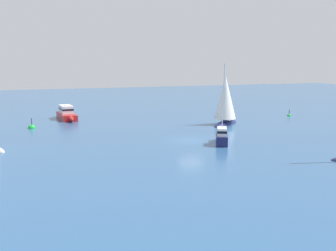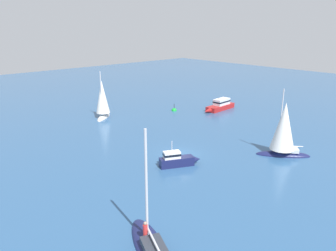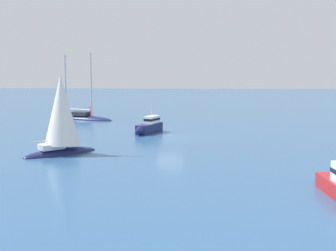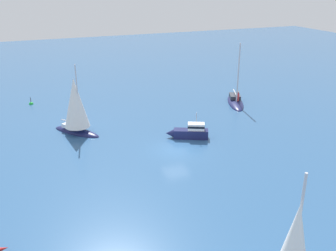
{
  "view_description": "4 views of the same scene",
  "coord_description": "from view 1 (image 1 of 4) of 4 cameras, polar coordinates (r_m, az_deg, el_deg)",
  "views": [
    {
      "loc": [
        -16.7,
        -40.04,
        8.39
      ],
      "look_at": [
        -3.63,
        -3.1,
        2.19
      ],
      "focal_mm": 45.9,
      "sensor_mm": 36.0,
      "label": 1
    },
    {
      "loc": [
        25.86,
        -25.54,
        14.49
      ],
      "look_at": [
        -7.22,
        4.72,
        0.87
      ],
      "focal_mm": 36.07,
      "sensor_mm": 36.0,
      "label": 2
    },
    {
      "loc": [
        -1.74,
        43.93,
        7.2
      ],
      "look_at": [
        -0.01,
        3.78,
        1.66
      ],
      "focal_mm": 50.01,
      "sensor_mm": 36.0,
      "label": 3
    },
    {
      "loc": [
        -31.22,
        13.36,
        15.92
      ],
      "look_at": [
        3.71,
        -0.62,
        1.15
      ],
      "focal_mm": 40.27,
      "sensor_mm": 36.0,
      "label": 4
    }
  ],
  "objects": [
    {
      "name": "channel_buoy",
      "position": [
        65.06,
        15.78,
        1.25
      ],
      "size": [
        0.58,
        0.58,
        1.23
      ],
      "color": "green",
      "rests_on": "ground"
    },
    {
      "name": "motor_cruiser",
      "position": [
        42.76,
        7.14,
        -1.46
      ],
      "size": [
        2.87,
        4.49,
        2.86
      ],
      "rotation": [
        0.0,
        0.0,
        1.12
      ],
      "color": "#191E4C",
      "rests_on": "ground"
    },
    {
      "name": "yacht",
      "position": [
        54.66,
        7.62,
        3.04
      ],
      "size": [
        5.66,
        5.09,
        8.17
      ],
      "rotation": [
        0.0,
        0.0,
        3.84
      ],
      "color": "#191E4C",
      "rests_on": "ground"
    },
    {
      "name": "mooring_buoy",
      "position": [
        54.15,
        -17.62,
        -0.35
      ],
      "size": [
        0.9,
        0.9,
        1.66
      ],
      "color": "green",
      "rests_on": "ground"
    },
    {
      "name": "motor_cruiser_1",
      "position": [
        60.73,
        -13.29,
        1.54
      ],
      "size": [
        2.29,
        7.57,
        1.99
      ],
      "rotation": [
        0.0,
        0.0,
        4.78
      ],
      "color": "#B21E1E",
      "rests_on": "ground"
    },
    {
      "name": "ground_plane",
      "position": [
        44.19,
        3.1,
        -1.97
      ],
      "size": [
        160.0,
        160.0,
        0.0
      ],
      "primitive_type": "plane",
      "color": "#2D5684"
    }
  ]
}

